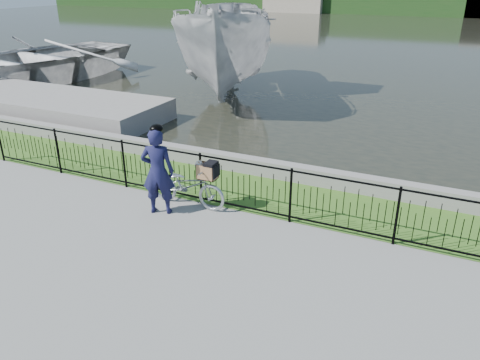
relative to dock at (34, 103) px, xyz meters
The scene contains 11 objects.
ground 11.42m from the dock, 28.81° to the right, with size 120.00×120.00×0.00m, color gray.
grass_strip 10.42m from the dock, 16.17° to the right, with size 60.00×2.00×0.01m, color #3B651F.
water 29.26m from the dock, 70.02° to the left, with size 120.00×120.00×0.00m, color black.
quay_wall 10.18m from the dock, 10.76° to the right, with size 60.00×0.30×0.40m, color gray.
fence 10.74m from the dock, 21.31° to the right, with size 14.00×0.06×1.15m, color black, non-canonical shape.
far_treeline 55.42m from the dock, 79.60° to the left, with size 120.00×6.00×3.00m, color #204018.
dock is the anchor object (origin of this frame).
bicycle_rig 9.71m from the dock, 24.98° to the right, with size 1.75×0.61×1.10m.
cyclist 9.63m from the dock, 28.71° to the right, with size 0.77×0.64×1.88m.
boat_near 7.54m from the dock, 45.76° to the left, with size 7.06×10.36×5.55m.
boat_far 5.89m from the dock, 135.49° to the left, with size 7.84×10.24×1.97m.
Camera 1 is at (3.57, -6.26, 4.50)m, focal length 35.00 mm.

